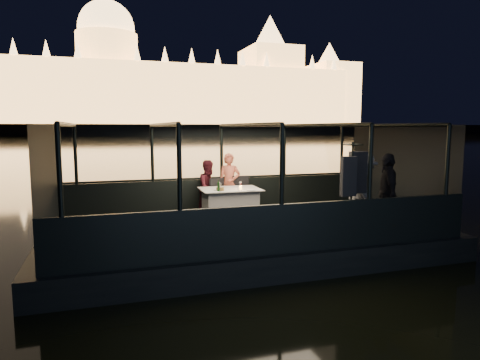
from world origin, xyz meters
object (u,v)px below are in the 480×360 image
object	(u,v)px
dining_table_central	(230,204)
passenger_stripe	(361,195)
coat_stand	(351,197)
person_man_maroon	(209,186)
passenger_dark	(387,194)
chair_port_left	(219,199)
chair_port_right	(243,198)
wine_bottle	(219,185)
person_woman_coral	(229,185)

from	to	relation	value
dining_table_central	passenger_stripe	world-z (taller)	passenger_stripe
coat_stand	person_man_maroon	distance (m)	3.98
coat_stand	passenger_dark	distance (m)	1.16
chair_port_left	passenger_stripe	world-z (taller)	passenger_stripe
dining_table_central	coat_stand	distance (m)	3.22
chair_port_right	wine_bottle	xyz separation A→B (m)	(-0.84, -0.77, 0.47)
person_man_maroon	chair_port_right	bearing A→B (deg)	-41.35
passenger_dark	wine_bottle	xyz separation A→B (m)	(-3.15, 2.01, 0.06)
person_woman_coral	passenger_stripe	world-z (taller)	passenger_stripe
chair_port_left	passenger_dark	xyz separation A→B (m)	(2.94, -2.78, 0.40)
chair_port_left	coat_stand	xyz separation A→B (m)	(1.84, -3.15, 0.45)
chair_port_right	passenger_dark	xyz separation A→B (m)	(2.31, -2.78, 0.40)
chair_port_left	person_man_maroon	world-z (taller)	person_man_maroon
dining_table_central	passenger_stripe	bearing A→B (deg)	-46.94
person_man_maroon	passenger_dark	xyz separation A→B (m)	(3.13, -3.05, 0.10)
chair_port_right	passenger_stripe	xyz separation A→B (m)	(1.70, -2.77, 0.40)
dining_table_central	passenger_stripe	size ratio (longest dim) A/B	0.83
chair_port_left	wine_bottle	xyz separation A→B (m)	(-0.21, -0.77, 0.47)
dining_table_central	passenger_dark	xyz separation A→B (m)	(2.78, -2.33, 0.47)
person_woman_coral	passenger_dark	world-z (taller)	passenger_dark
chair_port_left	chair_port_right	bearing A→B (deg)	-23.54
chair_port_right	wine_bottle	distance (m)	1.23
wine_bottle	passenger_stripe	bearing A→B (deg)	-38.15
chair_port_right	coat_stand	bearing A→B (deg)	-71.22
passenger_dark	wine_bottle	distance (m)	3.74
passenger_dark	chair_port_right	bearing A→B (deg)	-116.83
coat_stand	passenger_dark	size ratio (longest dim) A/B	1.15
chair_port_left	chair_port_right	size ratio (longest dim) A/B	0.96
coat_stand	passenger_dark	world-z (taller)	coat_stand
person_woman_coral	chair_port_right	bearing A→B (deg)	-20.93
chair_port_right	person_woman_coral	size ratio (longest dim) A/B	0.62
chair_port_right	wine_bottle	world-z (taller)	wine_bottle
chair_port_left	person_man_maroon	xyz separation A→B (m)	(-0.18, 0.27, 0.30)
coat_stand	person_woman_coral	distance (m)	3.73
chair_port_right	passenger_dark	world-z (taller)	passenger_dark
dining_table_central	passenger_dark	world-z (taller)	passenger_dark
coat_stand	person_man_maroon	size ratio (longest dim) A/B	1.39
dining_table_central	chair_port_right	world-z (taller)	chair_port_right
person_man_maroon	chair_port_left	bearing A→B (deg)	-78.91
coat_stand	person_woman_coral	xyz separation A→B (m)	(-1.48, 3.42, -0.15)
dining_table_central	wine_bottle	xyz separation A→B (m)	(-0.37, -0.32, 0.53)
wine_bottle	chair_port_right	bearing A→B (deg)	42.56
chair_port_left	wine_bottle	size ratio (longest dim) A/B	3.48
coat_stand	passenger_stripe	size ratio (longest dim) A/B	1.12
chair_port_right	passenger_stripe	distance (m)	3.27
passenger_stripe	passenger_dark	xyz separation A→B (m)	(0.61, -0.01, 0.00)
coat_stand	passenger_stripe	xyz separation A→B (m)	(0.49, 0.39, -0.05)
person_woman_coral	person_man_maroon	xyz separation A→B (m)	(-0.54, 0.00, 0.00)
coat_stand	passenger_stripe	world-z (taller)	coat_stand
passenger_stripe	person_man_maroon	bearing A→B (deg)	48.25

